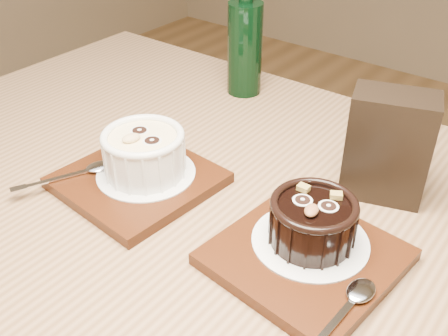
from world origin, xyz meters
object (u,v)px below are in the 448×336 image
object	(u,v)px
tray_right	(305,257)
condiment_stand	(388,146)
green_bottle	(245,45)
ramekin_dark	(313,220)
table	(229,276)
ramekin_white	(144,151)
tray_left	(138,180)

from	to	relation	value
tray_right	condiment_stand	xyz separation A→B (m)	(0.01, 0.17, 0.06)
green_bottle	ramekin_dark	bearing A→B (deg)	-43.73
table	green_bottle	distance (m)	0.41
table	ramekin_white	size ratio (longest dim) A/B	11.31
ramekin_white	ramekin_dark	bearing A→B (deg)	19.35
tray_left	green_bottle	xyz separation A→B (m)	(-0.06, 0.32, 0.08)
table	tray_right	world-z (taller)	tray_right
tray_right	condiment_stand	world-z (taller)	condiment_stand
condiment_stand	ramekin_white	bearing A→B (deg)	-145.84
ramekin_dark	condiment_stand	size ratio (longest dim) A/B	0.68
tray_left	green_bottle	distance (m)	0.33
ramekin_white	condiment_stand	distance (m)	0.31
tray_right	ramekin_dark	xyz separation A→B (m)	(-0.01, 0.02, 0.04)
tray_left	ramekin_white	distance (m)	0.04
condiment_stand	ramekin_dark	bearing A→B (deg)	-95.28
table	tray_right	xyz separation A→B (m)	(0.11, -0.00, 0.10)
table	green_bottle	bearing A→B (deg)	123.42
ramekin_white	green_bottle	distance (m)	0.32
table	condiment_stand	xyz separation A→B (m)	(0.12, 0.17, 0.16)
tray_left	green_bottle	world-z (taller)	green_bottle
condiment_stand	green_bottle	xyz separation A→B (m)	(-0.32, 0.14, 0.02)
tray_left	ramekin_dark	size ratio (longest dim) A/B	1.90
ramekin_dark	green_bottle	bearing A→B (deg)	120.42
tray_right	condiment_stand	size ratio (longest dim) A/B	1.29
tray_left	condiment_stand	bearing A→B (deg)	35.09
ramekin_white	table	bearing A→B (deg)	16.04
tray_right	tray_left	bearing A→B (deg)	-177.70
green_bottle	table	bearing A→B (deg)	-56.58
table	tray_left	bearing A→B (deg)	-175.16
tray_right	table	bearing A→B (deg)	178.91
tray_left	ramekin_dark	distance (m)	0.25
table	condiment_stand	world-z (taller)	condiment_stand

